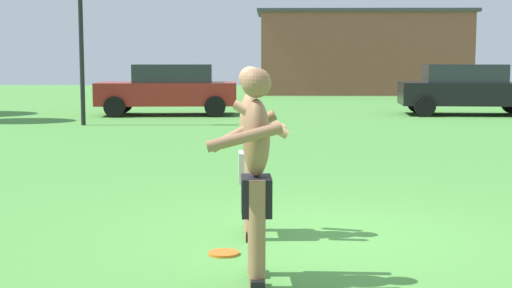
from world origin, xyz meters
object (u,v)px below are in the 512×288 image
object	(u,v)px
player_near	(251,147)
frisbee	(224,253)
player_in_black	(255,170)
car_black_mid_lot	(468,89)
lamp_post	(80,0)
car_red_near_post	(169,89)

from	to	relation	value
player_near	frisbee	bearing A→B (deg)	-106.62
player_near	player_in_black	bearing A→B (deg)	-87.08
player_near	car_black_mid_lot	world-z (taller)	player_near
frisbee	lamp_post	xyz separation A→B (m)	(-4.62, 13.05, 3.27)
player_in_black	car_red_near_post	bearing A→B (deg)	100.20
player_near	car_black_mid_lot	size ratio (longest dim) A/B	0.39
player_near	car_black_mid_lot	distance (m)	17.23
car_black_mid_lot	player_in_black	bearing A→B (deg)	-109.42
player_near	lamp_post	distance (m)	13.41
player_near	car_red_near_post	xyz separation A→B (m)	(-3.05, 15.79, -0.09)
frisbee	car_red_near_post	bearing A→B (deg)	99.64
frisbee	car_red_near_post	distance (m)	16.83
car_red_near_post	car_black_mid_lot	world-z (taller)	same
car_black_mid_lot	frisbee	bearing A→B (deg)	-111.23
frisbee	lamp_post	world-z (taller)	lamp_post
lamp_post	frisbee	bearing A→B (deg)	-70.51
frisbee	lamp_post	bearing A→B (deg)	109.49
player_near	car_red_near_post	size ratio (longest dim) A/B	0.39
player_near	lamp_post	bearing A→B (deg)	111.57
frisbee	car_red_near_post	size ratio (longest dim) A/B	0.07
player_in_black	lamp_post	world-z (taller)	lamp_post
car_red_near_post	frisbee	bearing A→B (deg)	-80.36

